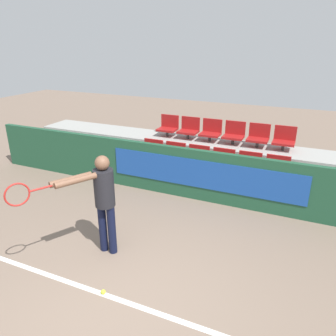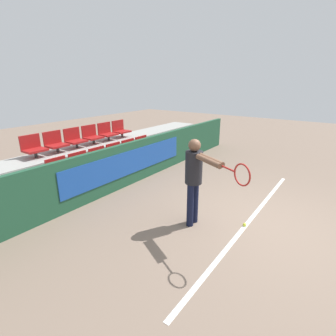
{
  "view_description": "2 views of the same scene",
  "coord_description": "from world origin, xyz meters",
  "px_view_note": "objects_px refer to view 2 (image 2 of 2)",
  "views": [
    {
      "loc": [
        1.97,
        -2.61,
        3.24
      ],
      "look_at": [
        -0.18,
        2.24,
        1.15
      ],
      "focal_mm": 35.0,
      "sensor_mm": 36.0,
      "label": 1
    },
    {
      "loc": [
        -4.63,
        -1.07,
        2.62
      ],
      "look_at": [
        -0.39,
        1.94,
        0.87
      ],
      "focal_mm": 28.0,
      "sensor_mm": 36.0,
      "label": 2
    }
  ],
  "objects_px": {
    "stadium_chair_5": "(144,146)",
    "tennis_player": "(196,175)",
    "stadium_chair_0": "(60,171)",
    "stadium_chair_8": "(75,139)",
    "stadium_chair_7": "(55,143)",
    "stadium_chair_2": "(100,159)",
    "stadium_chair_4": "(131,149)",
    "stadium_chair_6": "(33,147)",
    "stadium_chair_9": "(92,135)",
    "stadium_chair_1": "(81,164)",
    "stadium_chair_10": "(107,132)",
    "tennis_ball": "(245,225)",
    "stadium_chair_3": "(116,154)",
    "stadium_chair_11": "(120,129)"
  },
  "relations": [
    {
      "from": "stadium_chair_6",
      "to": "stadium_chair_9",
      "type": "height_order",
      "value": "same"
    },
    {
      "from": "stadium_chair_9",
      "to": "stadium_chair_10",
      "type": "xyz_separation_m",
      "value": [
        0.59,
        0.0,
        0.0
      ]
    },
    {
      "from": "stadium_chair_6",
      "to": "stadium_chair_9",
      "type": "xyz_separation_m",
      "value": [
        1.77,
        0.0,
        0.0
      ]
    },
    {
      "from": "stadium_chair_5",
      "to": "tennis_player",
      "type": "bearing_deg",
      "value": -125.68
    },
    {
      "from": "stadium_chair_2",
      "to": "stadium_chair_5",
      "type": "relative_size",
      "value": 1.0
    },
    {
      "from": "stadium_chair_4",
      "to": "tennis_player",
      "type": "bearing_deg",
      "value": -117.92
    },
    {
      "from": "stadium_chair_0",
      "to": "stadium_chair_3",
      "type": "distance_m",
      "value": 1.77
    },
    {
      "from": "stadium_chair_4",
      "to": "tennis_ball",
      "type": "distance_m",
      "value": 4.15
    },
    {
      "from": "stadium_chair_11",
      "to": "tennis_player",
      "type": "height_order",
      "value": "tennis_player"
    },
    {
      "from": "stadium_chair_1",
      "to": "stadium_chair_7",
      "type": "bearing_deg",
      "value": 90.0
    },
    {
      "from": "stadium_chair_0",
      "to": "stadium_chair_10",
      "type": "distance_m",
      "value": 2.6
    },
    {
      "from": "tennis_player",
      "to": "stadium_chair_8",
      "type": "bearing_deg",
      "value": 111.12
    },
    {
      "from": "stadium_chair_10",
      "to": "stadium_chair_11",
      "type": "bearing_deg",
      "value": 0.0
    },
    {
      "from": "tennis_ball",
      "to": "stadium_chair_11",
      "type": "bearing_deg",
      "value": 70.59
    },
    {
      "from": "stadium_chair_0",
      "to": "stadium_chair_4",
      "type": "bearing_deg",
      "value": 0.0
    },
    {
      "from": "stadium_chair_7",
      "to": "stadium_chair_10",
      "type": "relative_size",
      "value": 1.0
    },
    {
      "from": "stadium_chair_6",
      "to": "stadium_chair_7",
      "type": "height_order",
      "value": "same"
    },
    {
      "from": "tennis_player",
      "to": "stadium_chair_10",
      "type": "bearing_deg",
      "value": 95.86
    },
    {
      "from": "stadium_chair_1",
      "to": "stadium_chair_8",
      "type": "bearing_deg",
      "value": 59.39
    },
    {
      "from": "stadium_chair_3",
      "to": "stadium_chair_4",
      "type": "relative_size",
      "value": 1.0
    },
    {
      "from": "stadium_chair_4",
      "to": "stadium_chair_5",
      "type": "relative_size",
      "value": 1.0
    },
    {
      "from": "stadium_chair_9",
      "to": "stadium_chair_10",
      "type": "height_order",
      "value": "same"
    },
    {
      "from": "stadium_chair_2",
      "to": "stadium_chair_6",
      "type": "height_order",
      "value": "stadium_chair_6"
    },
    {
      "from": "stadium_chair_3",
      "to": "tennis_player",
      "type": "height_order",
      "value": "tennis_player"
    },
    {
      "from": "stadium_chair_4",
      "to": "stadium_chair_6",
      "type": "bearing_deg",
      "value": 157.09
    },
    {
      "from": "stadium_chair_0",
      "to": "stadium_chair_8",
      "type": "relative_size",
      "value": 1.0
    },
    {
      "from": "stadium_chair_1",
      "to": "stadium_chair_4",
      "type": "relative_size",
      "value": 1.0
    },
    {
      "from": "stadium_chair_10",
      "to": "stadium_chair_8",
      "type": "bearing_deg",
      "value": 180.0
    },
    {
      "from": "stadium_chair_6",
      "to": "tennis_ball",
      "type": "relative_size",
      "value": 8.22
    },
    {
      "from": "tennis_player",
      "to": "tennis_ball",
      "type": "bearing_deg",
      "value": -29.59
    },
    {
      "from": "stadium_chair_7",
      "to": "stadium_chair_2",
      "type": "bearing_deg",
      "value": -59.39
    },
    {
      "from": "stadium_chair_5",
      "to": "stadium_chair_7",
      "type": "height_order",
      "value": "stadium_chair_7"
    },
    {
      "from": "stadium_chair_4",
      "to": "stadium_chair_9",
      "type": "distance_m",
      "value": 1.23
    },
    {
      "from": "stadium_chair_10",
      "to": "tennis_ball",
      "type": "bearing_deg",
      "value": -103.1
    },
    {
      "from": "stadium_chair_3",
      "to": "stadium_chair_7",
      "type": "xyz_separation_m",
      "value": [
        -1.18,
        1.0,
        0.41
      ]
    },
    {
      "from": "stadium_chair_6",
      "to": "stadium_chair_3",
      "type": "bearing_deg",
      "value": -29.4
    },
    {
      "from": "stadium_chair_4",
      "to": "stadium_chair_8",
      "type": "bearing_deg",
      "value": 139.8
    },
    {
      "from": "stadium_chair_6",
      "to": "tennis_player",
      "type": "distance_m",
      "value": 4.2
    },
    {
      "from": "stadium_chair_0",
      "to": "stadium_chair_5",
      "type": "xyz_separation_m",
      "value": [
        2.96,
        0.0,
        0.0
      ]
    },
    {
      "from": "stadium_chair_4",
      "to": "tennis_player",
      "type": "xyz_separation_m",
      "value": [
        -1.66,
        -3.14,
        0.36
      ]
    },
    {
      "from": "stadium_chair_5",
      "to": "stadium_chair_9",
      "type": "relative_size",
      "value": 1.0
    },
    {
      "from": "tennis_player",
      "to": "tennis_ball",
      "type": "xyz_separation_m",
      "value": [
        0.51,
        -0.8,
        -0.99
      ]
    },
    {
      "from": "stadium_chair_7",
      "to": "stadium_chair_11",
      "type": "xyz_separation_m",
      "value": [
        2.36,
        0.0,
        0.0
      ]
    },
    {
      "from": "stadium_chair_8",
      "to": "stadium_chair_11",
      "type": "bearing_deg",
      "value": 0.0
    },
    {
      "from": "stadium_chair_7",
      "to": "tennis_player",
      "type": "bearing_deg",
      "value": -88.48
    },
    {
      "from": "stadium_chair_1",
      "to": "stadium_chair_4",
      "type": "bearing_deg",
      "value": 0.0
    },
    {
      "from": "stadium_chair_11",
      "to": "tennis_player",
      "type": "relative_size",
      "value": 0.33
    },
    {
      "from": "stadium_chair_4",
      "to": "stadium_chair_2",
      "type": "bearing_deg",
      "value": 180.0
    },
    {
      "from": "stadium_chair_7",
      "to": "stadium_chair_11",
      "type": "bearing_deg",
      "value": 0.0
    },
    {
      "from": "stadium_chair_6",
      "to": "tennis_player",
      "type": "relative_size",
      "value": 0.33
    }
  ]
}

